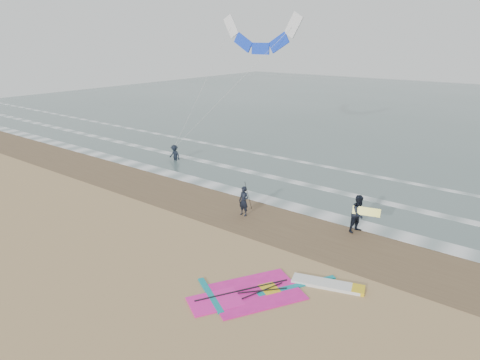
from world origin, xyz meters
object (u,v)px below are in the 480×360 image
Objects in this scene: person_walking at (359,214)px; person_wading at (174,151)px; surf_kite at (260,37)px; windsurf_rig at (275,291)px; person_standing at (244,201)px.

person_wading is (-16.38, 3.39, -0.15)m from person_walking.
surf_kite is at bearing 43.22° from person_wading.
person_wading reaches higher than windsurf_rig.
person_standing is at bearing -24.02° from person_wading.
person_walking is (0.33, 6.92, 0.92)m from windsurf_rig.
surf_kite is at bearing 127.30° from windsurf_rig.
windsurf_rig is 7.43m from person_standing.
person_standing is at bearing -58.72° from surf_kite.
person_standing is 1.01× the size of person_wading.
person_wading is 0.17× the size of surf_kite.
person_walking is at bearing -33.88° from surf_kite.
windsurf_rig is at bearing -42.17° from person_standing.
windsurf_rig is 3.49× the size of person_standing.
person_wading is 10.56m from surf_kite.
person_walking is (5.68, 1.83, 0.14)m from person_standing.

